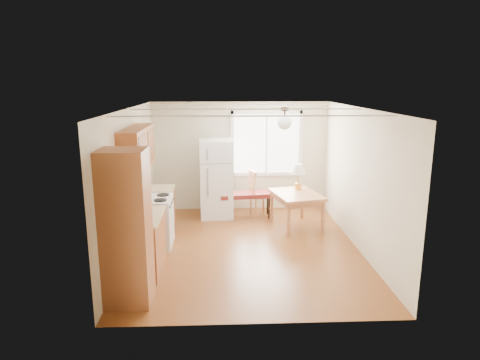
{
  "coord_description": "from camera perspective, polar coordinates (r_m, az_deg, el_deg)",
  "views": [
    {
      "loc": [
        -0.43,
        -7.26,
        2.93
      ],
      "look_at": [
        -0.09,
        0.49,
        1.15
      ],
      "focal_mm": 32.0,
      "sensor_mm": 36.0,
      "label": 1
    }
  ],
  "objects": [
    {
      "name": "room_shell",
      "position": [
        7.46,
        0.89,
        -0.08
      ],
      "size": [
        4.6,
        5.6,
        2.62
      ],
      "color": "#5B2D12",
      "rests_on": "ground"
    },
    {
      "name": "table_lamp",
      "position": [
        9.06,
        7.8,
        1.21
      ],
      "size": [
        0.31,
        0.31,
        0.54
      ],
      "rotation": [
        0.0,
        0.0,
        0.24
      ],
      "color": "gold",
      "rests_on": "dining_table"
    },
    {
      "name": "kettle",
      "position": [
        7.23,
        -13.27,
        -2.98
      ],
      "size": [
        0.12,
        0.12,
        0.22
      ],
      "color": "red",
      "rests_on": "kitchen_run"
    },
    {
      "name": "bench",
      "position": [
        9.44,
        0.82,
        -2.08
      ],
      "size": [
        1.23,
        0.59,
        0.55
      ],
      "rotation": [
        0.0,
        0.0,
        0.14
      ],
      "color": "maroon",
      "rests_on": "ground"
    },
    {
      "name": "kitchen_run",
      "position": [
        7.06,
        -12.89,
        -4.62
      ],
      "size": [
        0.65,
        3.4,
        2.2
      ],
      "color": "brown",
      "rests_on": "ground"
    },
    {
      "name": "chair",
      "position": [
        9.45,
        2.13,
        -1.39
      ],
      "size": [
        0.49,
        0.49,
        1.03
      ],
      "rotation": [
        0.0,
        0.0,
        0.3
      ],
      "color": "#A86940",
      "rests_on": "ground"
    },
    {
      "name": "window_unit",
      "position": [
        9.88,
        3.53,
        4.88
      ],
      "size": [
        1.64,
        0.05,
        1.51
      ],
      "color": "white",
      "rests_on": "room_shell"
    },
    {
      "name": "refrigerator",
      "position": [
        9.4,
        -3.19,
        0.17
      ],
      "size": [
        0.74,
        0.75,
        1.71
      ],
      "rotation": [
        0.0,
        0.0,
        0.05
      ],
      "color": "white",
      "rests_on": "ground"
    },
    {
      "name": "pendant_light",
      "position": [
        7.77,
        5.94,
        7.74
      ],
      "size": [
        0.26,
        0.26,
        0.4
      ],
      "color": "black",
      "rests_on": "room_shell"
    },
    {
      "name": "coffee_maker",
      "position": [
        6.92,
        -13.15,
        -3.38
      ],
      "size": [
        0.22,
        0.26,
        0.35
      ],
      "rotation": [
        0.0,
        0.0,
        0.21
      ],
      "color": "black",
      "rests_on": "kitchen_run"
    },
    {
      "name": "dining_table",
      "position": [
        8.82,
        7.53,
        -2.4
      ],
      "size": [
        1.09,
        1.31,
        0.72
      ],
      "rotation": [
        0.0,
        0.0,
        0.22
      ],
      "color": "#A86940",
      "rests_on": "ground"
    }
  ]
}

